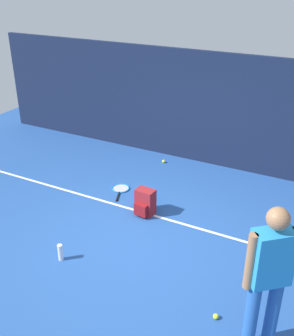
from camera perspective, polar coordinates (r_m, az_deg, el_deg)
name	(u,v)px	position (r m, az deg, el deg)	size (l,w,h in m)	color
ground_plane	(134,239)	(6.13, -1.77, -9.89)	(12.00, 12.00, 0.00)	#234C93
back_fence	(209,110)	(8.08, 8.69, 8.06)	(10.00, 0.10, 2.23)	#141E38
court_line	(155,216)	(6.63, 1.19, -6.73)	(9.00, 0.05, 0.00)	white
tennis_player	(269,272)	(4.25, 16.72, -13.83)	(0.45, 0.43, 1.70)	#2659A5
tennis_racket	(120,189)	(7.38, -3.74, -2.97)	(0.42, 0.63, 0.03)	black
backpack	(145,203)	(6.57, -0.31, -4.89)	(0.31, 0.30, 0.44)	maroon
tennis_ball_near_player	(164,161)	(8.35, 2.35, 0.94)	(0.07, 0.07, 0.07)	#CCE033
tennis_ball_by_fence	(216,316)	(5.02, 9.61, -19.82)	(0.07, 0.07, 0.07)	#CCE033
water_bottle	(60,252)	(5.80, -12.03, -11.48)	(0.07, 0.07, 0.25)	white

